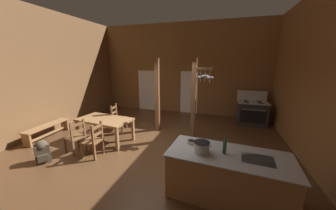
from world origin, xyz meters
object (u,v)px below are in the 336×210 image
(stove_range, at_px, (251,113))
(ladderback_chair_near_window, at_px, (76,137))
(dining_table, at_px, (105,121))
(mixing_bowl_on_counter, at_px, (191,142))
(kitchen_island, at_px, (227,176))
(stockpot_on_counter, at_px, (202,147))
(bottle_tall_on_counter, at_px, (225,147))
(ladderback_chair_at_table_end, at_px, (94,141))
(ladderback_chair_by_post, at_px, (118,118))
(bench_along_left_wall, at_px, (47,129))
(backpack, at_px, (42,151))

(stove_range, xyz_separation_m, ladderback_chair_near_window, (-5.03, -3.96, -0.03))
(dining_table, height_order, mixing_bowl_on_counter, mixing_bowl_on_counter)
(stove_range, bearing_deg, kitchen_island, -102.78)
(dining_table, relative_size, ladderback_chair_near_window, 1.89)
(stockpot_on_counter, xyz_separation_m, bottle_tall_on_counter, (0.40, 0.07, 0.03))
(ladderback_chair_at_table_end, bearing_deg, ladderback_chair_by_post, 104.09)
(dining_table, xyz_separation_m, ladderback_chair_at_table_end, (0.32, -0.92, -0.20))
(stockpot_on_counter, bearing_deg, bottle_tall_on_counter, 10.40)
(kitchen_island, distance_m, bottle_tall_on_counter, 0.58)
(kitchen_island, distance_m, stockpot_on_counter, 0.73)
(kitchen_island, bearing_deg, dining_table, 158.86)
(ladderback_chair_near_window, distance_m, bottle_tall_on_counter, 4.01)
(stove_range, distance_m, bottle_tall_on_counter, 4.68)
(stove_range, height_order, ladderback_chair_at_table_end, stove_range)
(ladderback_chair_near_window, bearing_deg, kitchen_island, -7.85)
(stockpot_on_counter, height_order, mixing_bowl_on_counter, stockpot_on_counter)
(ladderback_chair_near_window, height_order, bottle_tall_on_counter, bottle_tall_on_counter)
(bottle_tall_on_counter, bearing_deg, bench_along_left_wall, 169.33)
(backpack, bearing_deg, bottle_tall_on_counter, 1.70)
(ladderback_chair_by_post, height_order, bottle_tall_on_counter, bottle_tall_on_counter)
(stove_range, xyz_separation_m, ladderback_chair_by_post, (-4.87, -2.11, -0.03))
(ladderback_chair_near_window, distance_m, ladderback_chair_at_table_end, 0.64)
(stove_range, distance_m, stockpot_on_counter, 4.85)
(dining_table, bearing_deg, ladderback_chair_near_window, -110.24)
(ladderback_chair_by_post, xyz_separation_m, mixing_bowl_on_counter, (3.13, -2.17, 0.47))
(ladderback_chair_near_window, bearing_deg, ladderback_chair_at_table_end, -4.56)
(stove_range, height_order, ladderback_chair_near_window, stove_range)
(backpack, bearing_deg, bench_along_left_wall, 137.20)
(backpack, relative_size, bottle_tall_on_counter, 1.79)
(stockpot_on_counter, bearing_deg, ladderback_chair_by_post, 143.72)
(ladderback_chair_near_window, relative_size, bench_along_left_wall, 0.61)
(ladderback_chair_by_post, height_order, bench_along_left_wall, ladderback_chair_by_post)
(kitchen_island, xyz_separation_m, bench_along_left_wall, (-5.70, 1.05, -0.14))
(ladderback_chair_near_window, height_order, backpack, ladderback_chair_near_window)
(backpack, xyz_separation_m, bottle_tall_on_counter, (4.34, 0.13, 0.71))
(bench_along_left_wall, bearing_deg, backpack, -42.80)
(kitchen_island, height_order, ladderback_chair_near_window, ladderback_chair_near_window)
(ladderback_chair_by_post, distance_m, bench_along_left_wall, 2.29)
(ladderback_chair_near_window, relative_size, bottle_tall_on_counter, 2.85)
(dining_table, relative_size, mixing_bowl_on_counter, 10.55)
(bench_along_left_wall, xyz_separation_m, bottle_tall_on_counter, (5.62, -1.06, 0.71))
(stove_range, relative_size, mixing_bowl_on_counter, 7.77)
(bench_along_left_wall, bearing_deg, mixing_bowl_on_counter, -9.41)
(kitchen_island, height_order, bottle_tall_on_counter, bottle_tall_on_counter)
(ladderback_chair_near_window, distance_m, backpack, 0.81)
(kitchen_island, xyz_separation_m, mixing_bowl_on_counter, (-0.72, 0.23, 0.47))
(bench_along_left_wall, height_order, mixing_bowl_on_counter, mixing_bowl_on_counter)
(ladderback_chair_near_window, height_order, ladderback_chair_by_post, same)
(dining_table, distance_m, ladderback_chair_at_table_end, 1.00)
(dining_table, bearing_deg, ladderback_chair_by_post, 99.38)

